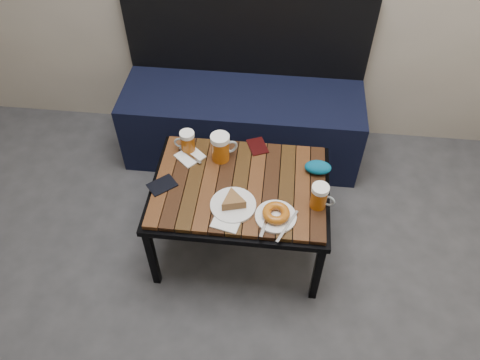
# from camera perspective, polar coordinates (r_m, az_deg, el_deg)

# --- Properties ---
(bench) EXTENTS (1.40, 0.50, 0.95)m
(bench) POSITION_cam_1_polar(r_m,az_deg,el_deg) (2.85, 0.33, 7.90)
(bench) COLOR black
(bench) RESTS_ON ground
(cafe_table) EXTENTS (0.84, 0.62, 0.47)m
(cafe_table) POSITION_cam_1_polar(r_m,az_deg,el_deg) (2.22, 0.00, -1.25)
(cafe_table) COLOR black
(cafe_table) RESTS_ON ground
(beer_mug_left) EXTENTS (0.11, 0.07, 0.12)m
(beer_mug_left) POSITION_cam_1_polar(r_m,az_deg,el_deg) (2.32, -6.45, 4.68)
(beer_mug_left) COLOR #A44E0D
(beer_mug_left) RESTS_ON cafe_table
(beer_mug_centre) EXTENTS (0.14, 0.12, 0.15)m
(beer_mug_centre) POSITION_cam_1_polar(r_m,az_deg,el_deg) (2.25, -2.35, 3.99)
(beer_mug_centre) COLOR #A44E0D
(beer_mug_centre) RESTS_ON cafe_table
(beer_mug_right) EXTENTS (0.12, 0.09, 0.12)m
(beer_mug_right) POSITION_cam_1_polar(r_m,az_deg,el_deg) (2.09, 9.69, -1.98)
(beer_mug_right) COLOR #A44E0D
(beer_mug_right) RESTS_ON cafe_table
(plate_pie) EXTENTS (0.21, 0.21, 0.06)m
(plate_pie) POSITION_cam_1_polar(r_m,az_deg,el_deg) (2.08, -0.85, -2.80)
(plate_pie) COLOR white
(plate_pie) RESTS_ON cafe_table
(plate_bagel) EXTENTS (0.19, 0.23, 0.05)m
(plate_bagel) POSITION_cam_1_polar(r_m,az_deg,el_deg) (2.05, 4.40, -4.24)
(plate_bagel) COLOR white
(plate_bagel) RESTS_ON cafe_table
(napkin_left) EXTENTS (0.16, 0.16, 0.01)m
(napkin_left) POSITION_cam_1_polar(r_m,az_deg,el_deg) (2.32, -6.11, 2.90)
(napkin_left) COLOR white
(napkin_left) RESTS_ON cafe_table
(napkin_right) EXTENTS (0.14, 0.12, 0.01)m
(napkin_right) POSITION_cam_1_polar(r_m,az_deg,el_deg) (2.04, -1.65, -5.08)
(napkin_right) COLOR white
(napkin_right) RESTS_ON cafe_table
(passport_navy) EXTENTS (0.15, 0.15, 0.01)m
(passport_navy) POSITION_cam_1_polar(r_m,az_deg,el_deg) (2.21, -9.46, -0.62)
(passport_navy) COLOR black
(passport_navy) RESTS_ON cafe_table
(passport_burgundy) EXTENTS (0.12, 0.14, 0.01)m
(passport_burgundy) POSITION_cam_1_polar(r_m,az_deg,el_deg) (2.36, 2.14, 4.13)
(passport_burgundy) COLOR black
(passport_burgundy) RESTS_ON cafe_table
(knit_pouch) EXTENTS (0.13, 0.08, 0.06)m
(knit_pouch) POSITION_cam_1_polar(r_m,az_deg,el_deg) (2.25, 9.48, 1.53)
(knit_pouch) COLOR navy
(knit_pouch) RESTS_ON cafe_table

